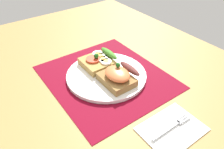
{
  "coord_description": "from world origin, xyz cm",
  "views": [
    {
      "loc": [
        45.27,
        -30.46,
        42.02
      ],
      "look_at": [
        3.0,
        0.0,
        2.86
      ],
      "focal_mm": 35.27,
      "sensor_mm": 36.0,
      "label": 1
    }
  ],
  "objects": [
    {
      "name": "placemat",
      "position": [
        0.0,
        0.0,
        0.15
      ],
      "size": [
        37.75,
        33.85,
        0.3
      ],
      "primitive_type": "cube",
      "color": "maroon",
      "rests_on": "ground_plane"
    },
    {
      "name": "sandwich_salmon",
      "position": [
        5.42,
        0.81,
        3.56
      ],
      "size": [
        10.17,
        9.45,
        6.03
      ],
      "color": "olive",
      "rests_on": "plate"
    },
    {
      "name": "sandwich_egg_tomato",
      "position": [
        -5.35,
        0.63,
        2.95
      ],
      "size": [
        9.49,
        10.44,
        4.39
      ],
      "color": "#B08947",
      "rests_on": "plate"
    },
    {
      "name": "plate",
      "position": [
        0.0,
        0.0,
        0.83
      ],
      "size": [
        24.68,
        24.68,
        1.06
      ],
      "primitive_type": "cylinder",
      "color": "white",
      "rests_on": "placemat"
    },
    {
      "name": "fork",
      "position": [
        25.72,
        1.45,
        0.76
      ],
      "size": [
        1.62,
        12.63,
        0.32
      ],
      "color": "#B7B7BC",
      "rests_on": "napkin"
    },
    {
      "name": "ground_plane",
      "position": [
        0.0,
        0.0,
        -1.6
      ],
      "size": [
        120.0,
        90.0,
        3.2
      ],
      "primitive_type": "cube",
      "color": "#9F7A40"
    },
    {
      "name": "napkin",
      "position": [
        25.99,
        0.99,
        0.3
      ],
      "size": [
        11.07,
        14.83,
        0.6
      ],
      "primitive_type": "cube",
      "color": "white",
      "rests_on": "ground_plane"
    }
  ]
}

